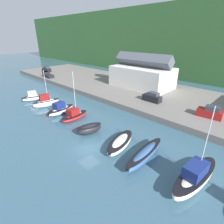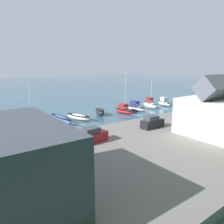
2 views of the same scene
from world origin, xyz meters
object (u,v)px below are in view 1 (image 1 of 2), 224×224
moored_boat_2 (61,110)px  moored_boat_4 (90,129)px  moored_boat_1 (46,102)px  moored_boat_3 (74,115)px  moored_boat_6 (145,155)px  moored_boat_0 (33,97)px  moored_boat_5 (120,143)px  parked_car_2 (152,97)px  moored_boat_7 (195,176)px  parked_car_0 (210,112)px  parked_car_3 (47,69)px  pickup_truck_0 (48,75)px

moored_boat_2 → moored_boat_4: 10.58m
moored_boat_1 → moored_boat_3: moored_boat_3 is taller
moored_boat_6 → moored_boat_3: bearing=173.5°
moored_boat_0 → moored_boat_3: 16.19m
moored_boat_5 → parked_car_2: 17.78m
moored_boat_7 → parked_car_0: bearing=107.8°
moored_boat_3 → moored_boat_5: bearing=-8.3°
moored_boat_5 → parked_car_3: bearing=146.5°
moored_boat_4 → moored_boat_0: bearing=-166.3°
moored_boat_1 → parked_car_3: bearing=162.4°
moored_boat_1 → pickup_truck_0: bearing=161.5°
moored_boat_5 → parked_car_3: (-55.75, 17.22, 1.49)m
moored_boat_0 → moored_boat_4: (22.44, -0.47, -0.03)m
moored_boat_0 → moored_boat_5: bearing=12.9°
moored_boat_5 → pickup_truck_0: (-45.54, 12.41, 1.39)m
moored_boat_5 → moored_boat_6: size_ratio=0.85×
moored_boat_6 → parked_car_2: parked_car_2 is taller
moored_boat_1 → moored_boat_3: size_ratio=0.91×
moored_boat_1 → moored_boat_5: moored_boat_1 is taller
moored_boat_0 → moored_boat_3: size_ratio=0.63×
moored_boat_2 → moored_boat_3: (4.26, 0.42, -0.10)m
moored_boat_1 → parked_car_2: moored_boat_1 is taller
moored_boat_3 → moored_boat_6: bearing=-7.2°
moored_boat_4 → moored_boat_5: (6.09, 0.70, -0.21)m
moored_boat_3 → moored_boat_5: size_ratio=1.28×
moored_boat_0 → moored_boat_1: 6.19m
moored_boat_6 → parked_car_0: bearing=77.3°
moored_boat_7 → parked_car_0: 17.00m
moored_boat_6 → moored_boat_7: size_ratio=0.93×
moored_boat_3 → moored_boat_4: 6.42m
moored_boat_5 → moored_boat_7: (10.40, 0.37, 0.41)m
moored_boat_6 → parked_car_3: size_ratio=1.94×
moored_boat_0 → moored_boat_3: (16.16, 0.89, -0.06)m
moored_boat_2 → pickup_truck_0: bearing=150.1°
moored_boat_1 → pickup_truck_0: 26.33m
moored_boat_6 → pickup_truck_0: 51.26m
moored_boat_0 → parked_car_0: (35.17, 17.14, 1.25)m
moored_boat_1 → moored_boat_4: 16.27m
moored_boat_5 → moored_boat_2: bearing=162.8°
moored_boat_2 → parked_car_3: 42.66m
moored_boat_2 → moored_boat_3: 4.29m
moored_boat_4 → moored_boat_7: moored_boat_7 is taller
moored_boat_3 → parked_car_0: bearing=35.3°
moored_boat_3 → parked_car_0: 25.04m
pickup_truck_0 → moored_boat_7: bearing=-103.2°
parked_car_0 → parked_car_2: (-12.08, -0.06, 0.00)m
parked_car_3 → moored_boat_3: bearing=-114.7°
parked_car_0 → parked_car_3: size_ratio=1.01×
parked_car_0 → pickup_truck_0: bearing=90.0°
moored_boat_2 → moored_boat_7: bearing=-6.9°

